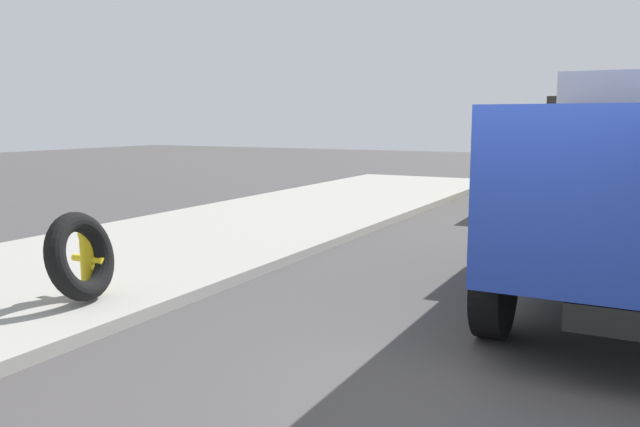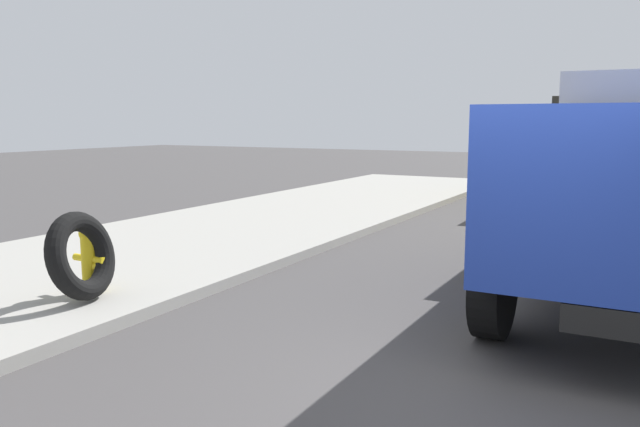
% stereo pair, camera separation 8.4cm
% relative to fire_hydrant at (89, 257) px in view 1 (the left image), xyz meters
% --- Properties ---
extents(ground_plane, '(80.00, 80.00, 0.00)m').
position_rel_fire_hydrant_xyz_m(ground_plane, '(-0.31, -5.06, -0.61)').
color(ground_plane, '#423F3F').
extents(fire_hydrant, '(0.22, 0.50, 0.86)m').
position_rel_fire_hydrant_xyz_m(fire_hydrant, '(0.00, 0.00, 0.00)').
color(fire_hydrant, yellow).
rests_on(fire_hydrant, sidewalk_curb).
extents(loose_tire, '(1.13, 0.67, 1.09)m').
position_rel_fire_hydrant_xyz_m(loose_tire, '(-0.30, -0.20, 0.09)').
color(loose_tire, black).
rests_on(loose_tire, sidewalk_curb).
extents(dump_truck_yellow, '(7.07, 2.96, 3.00)m').
position_rel_fire_hydrant_xyz_m(dump_truck_yellow, '(13.94, -4.34, 1.00)').
color(dump_truck_yellow, gold).
rests_on(dump_truck_yellow, ground).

